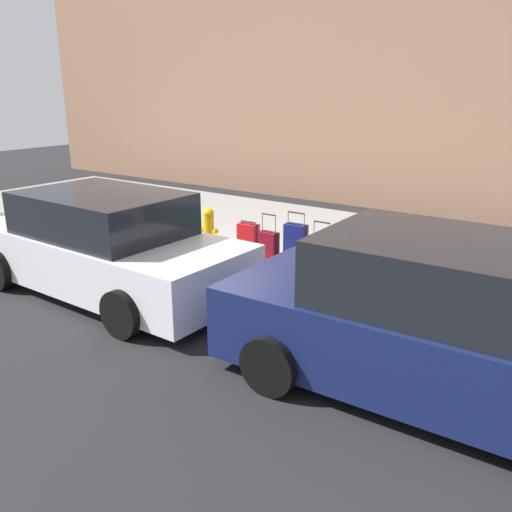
% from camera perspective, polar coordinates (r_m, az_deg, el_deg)
% --- Properties ---
extents(ground_plane, '(40.00, 40.00, 0.00)m').
position_cam_1_polar(ground_plane, '(9.73, -6.73, -0.94)').
color(ground_plane, black).
extents(sidewalk_curb, '(18.00, 5.00, 0.14)m').
position_cam_1_polar(sidewalk_curb, '(11.60, 1.51, 2.57)').
color(sidewalk_curb, gray).
rests_on(sidewalk_curb, ground_plane).
extents(suitcase_black_0, '(0.43, 0.22, 0.84)m').
position_cam_1_polar(suitcase_black_0, '(8.29, 16.88, -1.68)').
color(suitcase_black_0, black).
rests_on(suitcase_black_0, sidewalk_curb).
extents(suitcase_olive_1, '(0.44, 0.28, 0.98)m').
position_cam_1_polar(suitcase_olive_1, '(8.49, 13.39, -0.67)').
color(suitcase_olive_1, '#59601E').
rests_on(suitcase_olive_1, sidewalk_curb).
extents(suitcase_teal_2, '(0.40, 0.28, 0.74)m').
position_cam_1_polar(suitcase_teal_2, '(8.71, 10.14, 0.01)').
color(suitcase_teal_2, '#0F606B').
rests_on(suitcase_teal_2, sidewalk_curb).
extents(suitcase_silver_3, '(0.36, 0.19, 0.86)m').
position_cam_1_polar(suitcase_silver_3, '(8.86, 6.91, 0.08)').
color(suitcase_silver_3, '#9EA0A8').
rests_on(suitcase_silver_3, sidewalk_curb).
extents(suitcase_navy_4, '(0.38, 0.21, 0.95)m').
position_cam_1_polar(suitcase_navy_4, '(9.09, 4.22, 1.15)').
color(suitcase_navy_4, navy).
rests_on(suitcase_navy_4, sidewalk_curb).
extents(suitcase_maroon_5, '(0.35, 0.20, 0.86)m').
position_cam_1_polar(suitcase_maroon_5, '(9.31, 1.35, 0.99)').
color(suitcase_maroon_5, maroon).
rests_on(suitcase_maroon_5, sidewalk_curb).
extents(suitcase_red_6, '(0.37, 0.23, 0.65)m').
position_cam_1_polar(suitcase_red_6, '(9.63, -0.83, 1.72)').
color(suitcase_red_6, red).
rests_on(suitcase_red_6, sidewalk_curb).
extents(fire_hydrant, '(0.39, 0.21, 0.77)m').
position_cam_1_polar(fire_hydrant, '(10.15, -5.05, 3.10)').
color(fire_hydrant, '#D89E0C').
rests_on(fire_hydrant, sidewalk_curb).
extents(bollard_post, '(0.11, 0.11, 0.70)m').
position_cam_1_polar(bollard_post, '(10.36, -7.58, 3.00)').
color(bollard_post, brown).
rests_on(bollard_post, sidewalk_curb).
extents(parked_car_navy_0, '(4.45, 2.18, 1.67)m').
position_cam_1_polar(parked_car_navy_0, '(5.74, 18.53, -6.85)').
color(parked_car_navy_0, '#141E4C').
rests_on(parked_car_navy_0, ground_plane).
extents(parked_car_white_1, '(4.71, 2.15, 1.57)m').
position_cam_1_polar(parked_car_white_1, '(8.52, -15.74, 1.04)').
color(parked_car_white_1, silver).
rests_on(parked_car_white_1, ground_plane).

